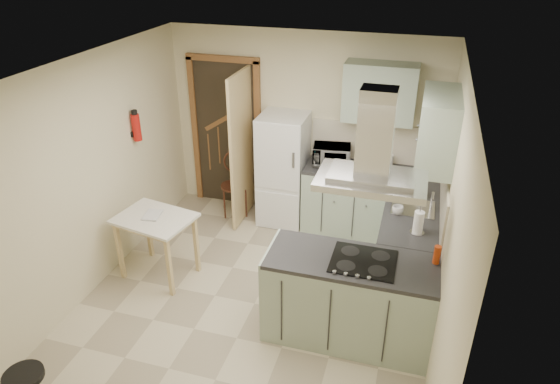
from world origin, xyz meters
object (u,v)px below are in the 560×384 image
(fridge, at_px, (283,170))
(bentwood_chair, at_px, (234,186))
(microwave, at_px, (332,155))
(drop_leaf_table, at_px, (158,246))
(peninsula, at_px, (349,299))
(extractor_hood, at_px, (371,180))

(fridge, height_order, bentwood_chair, fridge)
(microwave, bearing_deg, fridge, 172.52)
(drop_leaf_table, bearing_deg, microwave, 54.98)
(bentwood_chair, bearing_deg, fridge, -22.82)
(drop_leaf_table, relative_size, microwave, 1.75)
(drop_leaf_table, xyz_separation_m, bentwood_chair, (0.31, 1.59, 0.03))
(peninsula, height_order, microwave, microwave)
(microwave, bearing_deg, extractor_hood, -79.69)
(peninsula, xyz_separation_m, drop_leaf_table, (-2.24, 0.38, -0.07))
(fridge, distance_m, microwave, 0.69)
(bentwood_chair, relative_size, microwave, 1.78)
(drop_leaf_table, distance_m, bentwood_chair, 1.62)
(bentwood_chair, distance_m, microwave, 1.47)
(drop_leaf_table, bearing_deg, peninsula, 0.89)
(extractor_hood, xyz_separation_m, drop_leaf_table, (-2.34, 0.38, -1.34))
(fridge, relative_size, peninsula, 0.97)
(fridge, xyz_separation_m, drop_leaf_table, (-1.01, -1.60, -0.37))
(extractor_hood, xyz_separation_m, bentwood_chair, (-2.03, 1.96, -1.30))
(fridge, bearing_deg, drop_leaf_table, -122.21)
(drop_leaf_table, bearing_deg, fridge, 68.20)
(bentwood_chair, bearing_deg, drop_leaf_table, -125.49)
(peninsula, relative_size, drop_leaf_table, 1.90)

